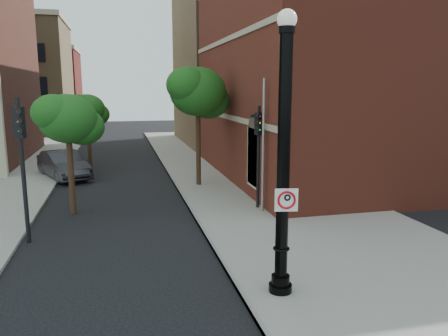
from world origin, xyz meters
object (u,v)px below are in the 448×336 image
object	(u,v)px
lamppost	(283,172)
no_parking_sign	(286,200)
parked_car	(63,165)
traffic_signal_right	(259,141)
traffic_signal_left	(21,147)

from	to	relation	value
lamppost	no_parking_sign	world-z (taller)	lamppost
parked_car	traffic_signal_right	bearing A→B (deg)	-69.79
no_parking_sign	traffic_signal_left	bearing A→B (deg)	149.93
no_parking_sign	parked_car	world-z (taller)	no_parking_sign
parked_car	traffic_signal_right	xyz separation A→B (m)	(8.60, -8.77, 2.13)
traffic_signal_left	traffic_signal_right	world-z (taller)	traffic_signal_left
lamppost	traffic_signal_left	bearing A→B (deg)	140.81
traffic_signal_left	no_parking_sign	bearing A→B (deg)	-28.97
no_parking_sign	traffic_signal_left	size ratio (longest dim) A/B	0.12
parked_car	traffic_signal_left	distance (m)	10.98
no_parking_sign	traffic_signal_left	distance (m)	8.82
lamppost	parked_car	xyz separation A→B (m)	(-6.78, 16.18, -2.32)
traffic_signal_right	no_parking_sign	bearing A→B (deg)	-121.81
traffic_signal_right	parked_car	bearing A→B (deg)	115.88
parked_car	traffic_signal_left	world-z (taller)	traffic_signal_left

